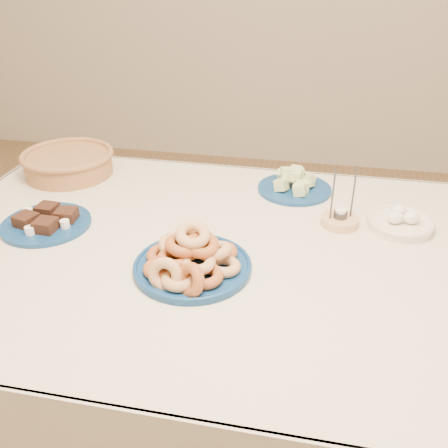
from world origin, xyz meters
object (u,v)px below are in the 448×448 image
(brownie_plate, at_px, (46,222))
(candle_holder, at_px, (340,220))
(donut_platter, at_px, (191,260))
(wicker_basket, at_px, (68,162))
(dining_table, at_px, (228,281))
(melon_plate, at_px, (295,185))
(egg_bowl, at_px, (400,222))

(brownie_plate, xyz_separation_m, candle_holder, (0.82, 0.17, 0.00))
(donut_platter, height_order, brownie_plate, donut_platter)
(donut_platter, xyz_separation_m, brownie_plate, (-0.46, 0.14, -0.02))
(brownie_plate, distance_m, wicker_basket, 0.37)
(donut_platter, xyz_separation_m, candle_holder, (0.35, 0.31, -0.02))
(candle_holder, bearing_deg, donut_platter, -138.91)
(brownie_plate, bearing_deg, dining_table, -1.29)
(melon_plate, distance_m, candle_holder, 0.25)
(dining_table, height_order, wicker_basket, wicker_basket)
(brownie_plate, bearing_deg, candle_holder, 12.02)
(candle_holder, bearing_deg, wicker_basket, 168.92)
(dining_table, relative_size, donut_platter, 4.76)
(brownie_plate, height_order, egg_bowl, egg_bowl)
(melon_plate, relative_size, egg_bowl, 1.18)
(wicker_basket, distance_m, egg_bowl, 1.10)
(dining_table, bearing_deg, wicker_basket, 149.99)
(dining_table, xyz_separation_m, donut_platter, (-0.07, -0.12, 0.14))
(dining_table, relative_size, egg_bowl, 7.08)
(dining_table, relative_size, wicker_basket, 4.35)
(brownie_plate, bearing_deg, wicker_basket, 106.67)
(dining_table, xyz_separation_m, melon_plate, (0.15, 0.39, 0.13))
(donut_platter, bearing_deg, wicker_basket, 139.28)
(donut_platter, height_order, candle_holder, candle_holder)
(wicker_basket, bearing_deg, donut_platter, -40.72)
(donut_platter, height_order, egg_bowl, donut_platter)
(wicker_basket, xyz_separation_m, candle_holder, (0.92, -0.18, -0.03))
(melon_plate, distance_m, wicker_basket, 0.78)
(brownie_plate, height_order, wicker_basket, wicker_basket)
(wicker_basket, bearing_deg, melon_plate, 1.74)
(donut_platter, distance_m, melon_plate, 0.56)
(dining_table, bearing_deg, brownie_plate, 178.71)
(brownie_plate, bearing_deg, egg_bowl, 10.84)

